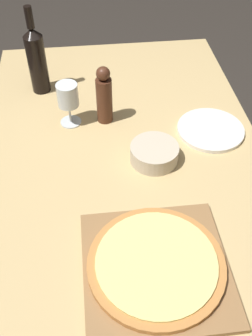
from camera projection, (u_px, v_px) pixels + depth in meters
The scene contains 9 objects.
ground_plane at pixel (128, 297), 1.76m from camera, with size 12.00×12.00×0.00m, color #2D2823.
dining_table at pixel (129, 201), 1.28m from camera, with size 0.96×1.79×0.75m.
cutting_board at pixel (156, 268), 1.01m from camera, with size 0.37×0.37×0.02m.
pizza at pixel (156, 264), 0.99m from camera, with size 0.35×0.35×0.02m.
wine_bottle at pixel (37, 59), 1.49m from camera, with size 0.07×0.07×0.34m.
pepper_mill at pixel (104, 96), 1.38m from camera, with size 0.06×0.06×0.22m.
wine_glass at pixel (68, 97), 1.36m from camera, with size 0.08×0.08×0.16m.
small_bowl at pixel (154, 153), 1.28m from camera, with size 0.16×0.16×0.06m.
dinner_plate at pixel (210, 130), 1.40m from camera, with size 0.24×0.24×0.01m.
Camera 1 is at (-0.10, -0.81, 1.66)m, focal length 42.00 mm.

